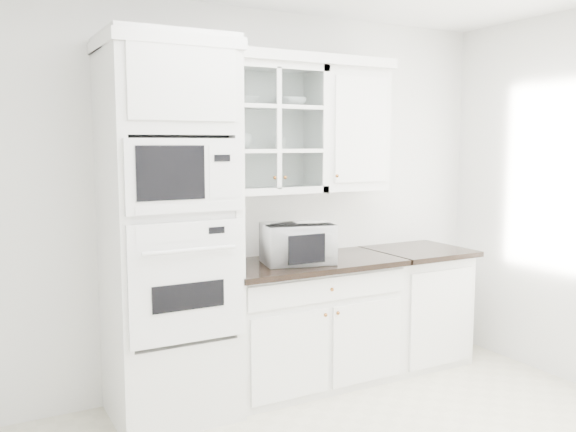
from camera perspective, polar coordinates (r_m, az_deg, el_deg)
room_shell at (r=3.30m, az=6.74°, el=7.26°), size 4.00×3.50×2.70m
oven_column at (r=3.90m, az=-11.05°, el=-1.44°), size 0.76×0.68×2.40m
base_cabinet_run at (r=4.50m, az=1.86°, el=-9.85°), size 1.32×0.67×0.92m
extra_base_cabinet at (r=5.06m, az=11.78°, el=-8.09°), size 0.72×0.67×0.92m
upper_cabinet_glass at (r=4.31m, az=-1.90°, el=8.13°), size 0.80×0.33×0.90m
upper_cabinet_solid at (r=4.65m, az=5.62°, el=8.00°), size 0.55×0.33×0.90m
crown_molding at (r=4.28m, az=-3.07°, el=14.65°), size 2.14×0.38×0.07m
countertop_microwave at (r=4.26m, az=0.86°, el=-2.55°), size 0.55×0.49×0.28m
bowl_a at (r=4.21m, az=-4.46°, el=10.71°), size 0.28×0.28×0.06m
bowl_b at (r=4.43m, az=0.32°, el=10.60°), size 0.25×0.25×0.07m
cup_a at (r=4.24m, az=-4.35°, el=6.97°), size 0.15×0.15×0.11m
cup_b at (r=4.35m, az=-0.73°, el=6.87°), size 0.12×0.12×0.09m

